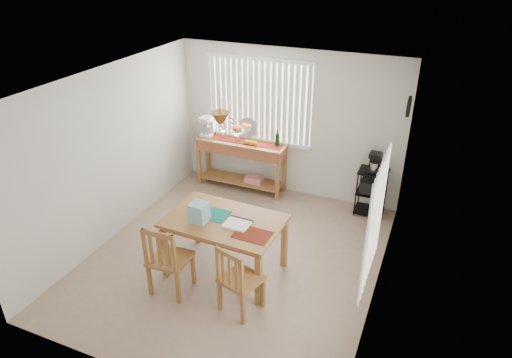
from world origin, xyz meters
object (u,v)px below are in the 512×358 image
at_px(wire_cart, 372,188).
at_px(sideboard, 241,153).
at_px(cart_items, 375,162).
at_px(chair_right, 239,280).
at_px(chair_left, 168,260).
at_px(dining_table, 224,225).

bearing_deg(wire_cart, sideboard, -179.88).
height_order(sideboard, cart_items, cart_items).
distance_m(sideboard, wire_cart, 2.38).
height_order(cart_items, chair_right, cart_items).
bearing_deg(chair_right, wire_cart, 70.26).
height_order(cart_items, chair_left, cart_items).
height_order(dining_table, chair_left, chair_left).
relative_size(dining_table, chair_right, 1.63).
bearing_deg(dining_table, cart_items, 55.64).
height_order(chair_left, chair_right, chair_left).
distance_m(wire_cart, chair_left, 3.61).
bearing_deg(chair_left, chair_right, 1.71).
relative_size(wire_cart, chair_right, 0.83).
xyz_separation_m(sideboard, chair_right, (1.31, -2.95, -0.23)).
distance_m(cart_items, dining_table, 2.80).
xyz_separation_m(cart_items, dining_table, (-1.57, -2.30, -0.22)).
distance_m(sideboard, chair_right, 3.23).
bearing_deg(chair_left, cart_items, 55.73).
height_order(sideboard, chair_right, chair_right).
relative_size(cart_items, dining_table, 0.21).
bearing_deg(chair_left, wire_cart, 55.65).
relative_size(cart_items, chair_right, 0.34).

